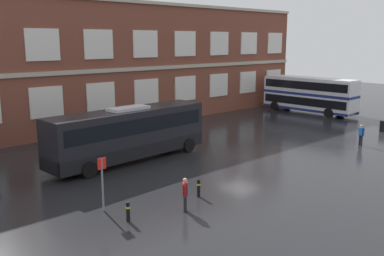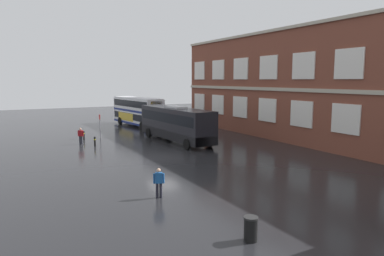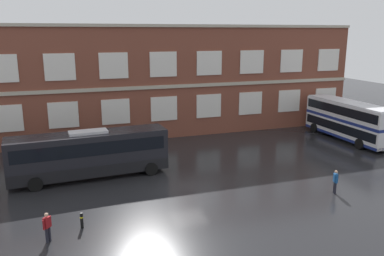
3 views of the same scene
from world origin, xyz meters
name	(u,v)px [view 3 (image 3 of 3)]	position (x,y,z in m)	size (l,w,h in m)	color
ground_plane	(181,178)	(0.00, 2.00, 0.00)	(120.00, 120.00, 0.00)	black
brick_terminal_building	(154,80)	(1.91, 17.98, 5.82)	(45.70, 8.19, 11.92)	brown
double_decker_middle	(348,120)	(20.13, 7.22, 2.15)	(2.98, 11.03, 4.07)	silver
touring_coach	(90,154)	(-6.64, 4.35, 1.91)	(12.13, 3.45, 3.80)	black
waiting_passenger	(47,226)	(-9.71, -4.97, 0.93)	(0.49, 0.55, 1.70)	black
second_passenger	(335,181)	(9.45, -4.42, 0.93)	(0.38, 0.62, 1.70)	black
safety_bollard_west	(82,220)	(-7.87, -3.97, 0.49)	(0.19, 0.19, 0.95)	black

